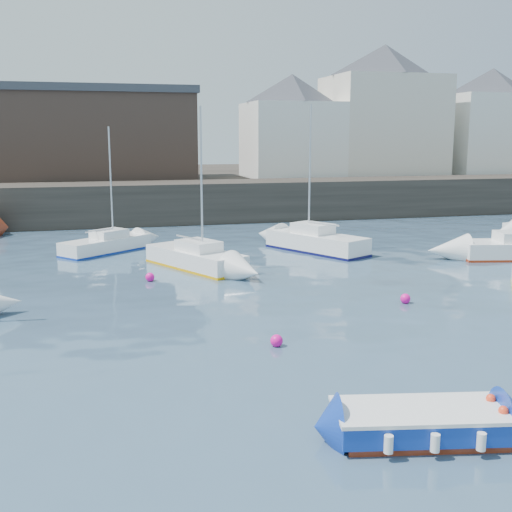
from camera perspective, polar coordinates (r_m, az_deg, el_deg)
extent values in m
plane|color=#2D4760|center=(16.48, 10.89, -12.70)|extent=(220.00, 220.00, 0.00)
cube|color=#28231E|center=(49.30, -6.81, 4.79)|extent=(90.00, 5.00, 3.00)
cube|color=#28231E|center=(67.12, -8.95, 6.20)|extent=(90.00, 32.00, 2.80)
cube|color=beige|center=(61.68, 11.20, 11.23)|extent=(10.00, 8.00, 9.00)
pyramid|color=#3A3D44|center=(62.03, 11.41, 16.68)|extent=(13.36, 13.36, 2.80)
cube|color=white|center=(66.75, 20.04, 10.09)|extent=(9.00, 7.00, 7.50)
pyramid|color=#3A3D44|center=(66.94, 20.32, 14.35)|extent=(11.88, 11.88, 2.45)
cube|color=white|center=(57.87, 3.19, 10.22)|extent=(8.00, 7.00, 6.50)
pyramid|color=#3A3D44|center=(58.00, 3.24, 14.65)|extent=(11.14, 11.14, 2.45)
cube|color=#3D2D26|center=(56.60, -14.19, 10.16)|extent=(16.00, 10.00, 7.00)
cube|color=#3A3D44|center=(56.71, -14.37, 14.00)|extent=(16.40, 10.40, 0.60)
cube|color=maroon|center=(14.85, 14.43, -15.21)|extent=(3.62, 2.04, 0.17)
cube|color=#1136A5|center=(14.72, 14.49, -14.10)|extent=(3.95, 2.29, 0.47)
cube|color=white|center=(14.60, 14.54, -13.11)|extent=(4.03, 2.33, 0.08)
cube|color=white|center=(14.69, 14.50, -13.83)|extent=(3.13, 1.67, 0.42)
cube|color=tan|center=(14.64, 14.52, -13.45)|extent=(0.48, 1.14, 0.06)
cylinder|color=white|center=(15.27, 9.93, -13.10)|extent=(0.19, 0.19, 0.37)
cylinder|color=white|center=(13.70, 11.70, -16.07)|extent=(0.19, 0.19, 0.37)
cylinder|color=white|center=(15.51, 13.46, -12.85)|extent=(0.19, 0.19, 0.37)
cylinder|color=white|center=(13.96, 15.64, -15.71)|extent=(0.19, 0.19, 0.37)
cylinder|color=white|center=(15.80, 16.86, -12.57)|extent=(0.19, 0.19, 0.37)
cylinder|color=white|center=(14.29, 19.39, -15.30)|extent=(0.19, 0.19, 0.37)
cube|color=white|center=(31.97, -5.42, -0.25)|extent=(4.44, 6.26, 0.91)
cube|color=#EEA305|center=(32.04, -5.40, -0.94)|extent=(4.48, 6.33, 0.12)
cube|color=white|center=(31.60, -5.12, 0.92)|extent=(2.24, 2.54, 0.50)
cylinder|color=silver|center=(30.98, -4.88, 6.74)|extent=(0.10, 0.10, 6.95)
cube|color=white|center=(36.45, 5.41, 1.19)|extent=(4.68, 6.44, 1.02)
cube|color=#0D0D42|center=(36.52, 5.40, 0.50)|extent=(4.72, 6.51, 0.14)
cube|color=white|center=(36.53, 5.07, 2.48)|extent=(2.34, 2.63, 0.57)
cylinder|color=silver|center=(36.42, 4.79, 7.68)|extent=(0.11, 0.11, 7.17)
cube|color=white|center=(37.07, -13.19, 0.94)|extent=(5.25, 4.70, 0.80)
cube|color=#10309A|center=(37.13, -13.17, 0.41)|extent=(5.31, 4.75, 0.11)
cube|color=white|center=(37.14, -12.92, 1.95)|extent=(2.27, 2.18, 0.45)
cylinder|color=silver|center=(37.01, -12.79, 6.39)|extent=(0.09, 0.09, 6.17)
sphere|color=#FF0D94|center=(20.24, 1.84, -8.02)|extent=(0.40, 0.40, 0.40)
sphere|color=#FF0D94|center=(25.93, 13.12, -4.10)|extent=(0.40, 0.40, 0.40)
sphere|color=#FF0D94|center=(29.41, -9.40, -2.21)|extent=(0.41, 0.41, 0.41)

